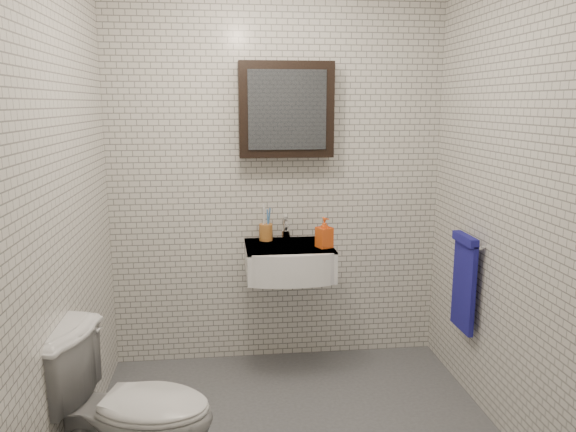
{
  "coord_description": "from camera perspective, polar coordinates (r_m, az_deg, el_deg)",
  "views": [
    {
      "loc": [
        -0.36,
        -2.68,
        1.74
      ],
      "look_at": [
        0.01,
        0.45,
        1.11
      ],
      "focal_mm": 35.0,
      "sensor_mm": 36.0,
      "label": 1
    }
  ],
  "objects": [
    {
      "name": "soap_bottle",
      "position": [
        3.52,
        3.71,
        -1.69
      ],
      "size": [
        0.12,
        0.12,
        0.19
      ],
      "primitive_type": "imported",
      "rotation": [
        0.0,
        0.0,
        0.42
      ],
      "color": "orange",
      "rests_on": "washbasin"
    },
    {
      "name": "towel_rail",
      "position": [
        3.49,
        17.47,
        -6.09
      ],
      "size": [
        0.09,
        0.3,
        0.58
      ],
      "color": "silver",
      "rests_on": "room_shell"
    },
    {
      "name": "toothbrush_cup",
      "position": [
        3.71,
        -2.26,
        -1.56
      ],
      "size": [
        0.09,
        0.09,
        0.24
      ],
      "rotation": [
        0.0,
        0.0,
        -0.01
      ],
      "color": "#B06B2C",
      "rests_on": "washbasin"
    },
    {
      "name": "washbasin",
      "position": [
        3.57,
        0.16,
        -4.6
      ],
      "size": [
        0.55,
        0.5,
        0.2
      ],
      "color": "white",
      "rests_on": "room_shell"
    },
    {
      "name": "room_shell",
      "position": [
        2.72,
        0.97,
        5.58
      ],
      "size": [
        2.22,
        2.02,
        2.51
      ],
      "color": "silver",
      "rests_on": "ground"
    },
    {
      "name": "mirror_cabinet",
      "position": [
        3.63,
        -0.21,
        10.74
      ],
      "size": [
        0.6,
        0.15,
        0.6
      ],
      "color": "black",
      "rests_on": "room_shell"
    },
    {
      "name": "toilet",
      "position": [
        2.75,
        -15.84,
        -18.57
      ],
      "size": [
        0.85,
        0.62,
        0.78
      ],
      "primitive_type": "imported",
      "rotation": [
        0.0,
        0.0,
        1.31
      ],
      "color": "silver",
      "rests_on": "ground"
    },
    {
      "name": "faucet",
      "position": [
        3.72,
        -0.2,
        -1.39
      ],
      "size": [
        0.06,
        0.2,
        0.15
      ],
      "color": "silver",
      "rests_on": "washbasin"
    }
  ]
}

